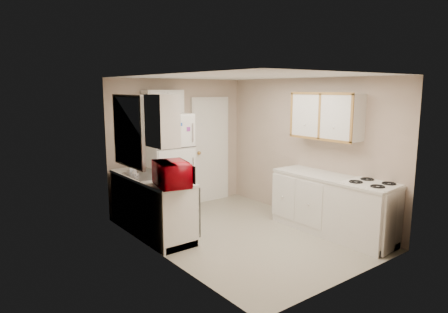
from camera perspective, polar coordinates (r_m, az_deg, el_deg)
floor at (r=6.31m, az=2.81°, el=-10.97°), size 3.80×3.80×0.00m
ceiling at (r=5.91m, az=3.01°, el=11.38°), size 3.80×3.80×0.00m
wall_left at (r=5.21m, az=-8.92°, el=-1.77°), size 3.80×3.80×0.00m
wall_right at (r=6.97m, az=11.72°, el=1.03°), size 3.80×3.80×0.00m
wall_back at (r=7.52m, az=-6.49°, el=1.80°), size 2.80×2.80×0.00m
wall_front at (r=4.74m, az=17.96°, el=-3.28°), size 2.80×2.80×0.00m
left_counter at (r=6.30m, az=-10.28°, el=-6.83°), size 0.60×1.80×0.90m
dishwasher at (r=5.93m, az=-5.09°, el=-7.37°), size 0.03×0.58×0.72m
sink at (r=6.33m, az=-11.01°, el=-2.94°), size 0.54×0.74×0.16m
microwave at (r=5.50m, az=-7.42°, el=-2.72°), size 0.68×0.48×0.41m
soap_bottle at (r=6.65m, az=-13.06°, el=-1.17°), size 0.10×0.10×0.19m
window_blinds at (r=6.10m, az=-13.42°, el=3.55°), size 0.10×0.98×1.08m
upper_cabinet_left at (r=5.39m, az=-8.81°, el=5.06°), size 0.30×0.45×0.70m
refrigerator at (r=7.07m, az=-8.17°, el=-1.19°), size 0.75×0.73×1.80m
cabinet_over_fridge at (r=7.13m, az=-8.77°, el=7.77°), size 0.70×0.30×0.40m
interior_door at (r=7.90m, az=-1.96°, el=0.91°), size 0.86×0.06×2.08m
right_counter at (r=6.41m, az=15.15°, el=-6.73°), size 0.60×2.00×0.90m
stove at (r=6.10m, az=20.15°, el=-7.94°), size 0.65×0.77×0.88m
upper_cabinet_right at (r=6.47m, az=14.38°, el=5.63°), size 0.30×1.20×0.70m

